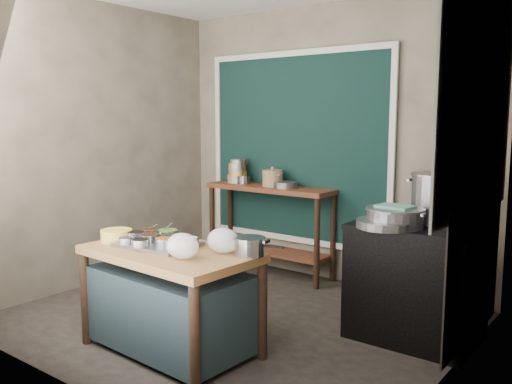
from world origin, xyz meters
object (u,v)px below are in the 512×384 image
Objects in this scene: condiment_tray at (158,244)px; yellow_basin at (117,236)px; back_counter at (270,230)px; saucepan at (249,246)px; prep_table at (171,301)px; stove_block at (416,283)px; stock_pot at (442,198)px; steamer at (395,217)px; utensil_cup at (244,180)px; ceramic_crock at (273,179)px.

condiment_tray is 0.37m from yellow_basin.
condiment_tray is (0.45, -2.01, 0.29)m from back_counter.
saucepan is (1.04, 0.28, 0.02)m from yellow_basin.
prep_table is 1.84m from stove_block.
prep_table is 0.66m from yellow_basin.
stock_pot is 1.10× the size of steamer.
stove_block is 1.96m from condiment_tray.
utensil_cup is (-2.25, 0.72, 0.57)m from stove_block.
saucepan is 0.52× the size of steamer.
back_counter is 0.55m from ceramic_crock.
utensil_cup is 0.33× the size of steamer.
saucepan is 1.56m from stock_pot.
stove_block reaches higher than condiment_tray.
back_counter is at bearing 173.76° from ceramic_crock.
stove_block is 2.09m from ceramic_crock.
ceramic_crock reaches higher than stove_block.
stove_block is 1.61× the size of condiment_tray.
back_counter is 6.36× the size of ceramic_crock.
back_counter reaches higher than condiment_tray.
back_counter is 3.33× the size of steamer.
utensil_cup is (-0.95, 2.02, 0.62)m from prep_table.
yellow_basin reaches higher than condiment_tray.
saucepan is (-0.76, -1.08, 0.39)m from stove_block.
utensil_cup is at bearing -178.21° from back_counter.
stock_pot is (0.10, 0.19, 0.64)m from stove_block.
prep_table is 2.87× the size of steamer.
saucepan is 2.35m from utensil_cup.
steamer is at bearing -27.21° from back_counter.
steamer reaches higher than back_counter.
back_counter is 2.12m from yellow_basin.
back_counter is 0.63m from utensil_cup.
utensil_cup is (-1.49, 1.80, 0.18)m from saucepan.
yellow_basin is (-1.80, -1.37, 0.37)m from stove_block.
saucepan reaches higher than prep_table.
stove_block is at bearing -21.30° from ceramic_crock.
ceramic_crock is at bearing 0.99° from utensil_cup.
stove_block is 0.57m from steamer.
prep_table is 5.38× the size of yellow_basin.
stock_pot is at bearing -15.06° from back_counter.
steamer is (2.14, -0.91, -0.04)m from utensil_cup.
saucepan is at bearing 15.25° from yellow_basin.
prep_table is 2.61× the size of stock_pot.
yellow_basin is 1.02× the size of ceramic_crock.
stock_pot reaches higher than utensil_cup.
saucepan is (1.14, -1.81, 0.34)m from back_counter.
saucepan is (0.69, 0.19, 0.05)m from condiment_tray.
yellow_basin is 2.14m from utensil_cup.
condiment_tray is 2.47× the size of saucepan.
ceramic_crock is (-1.86, 0.73, 0.60)m from stove_block.
condiment_tray is at bearing -77.28° from back_counter.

